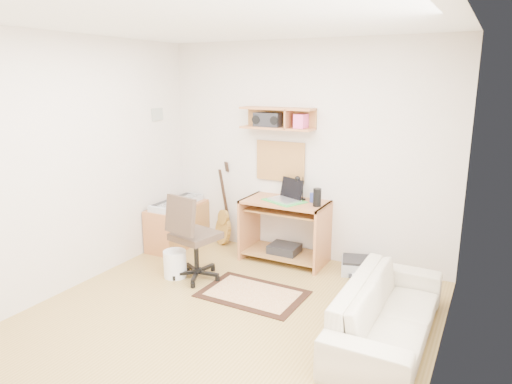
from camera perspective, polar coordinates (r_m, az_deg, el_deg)
The scene contains 22 objects.
floor at distance 4.34m, azimuth -4.91°, elevation -16.24°, with size 3.60×4.00×0.01m, color #A78545.
ceiling at distance 3.79m, azimuth -5.77°, elevation 20.42°, with size 3.60×4.00×0.01m, color white.
back_wall at distance 5.61m, azimuth 5.93°, elevation 4.87°, with size 3.60×0.01×2.60m, color beige.
left_wall at distance 5.06m, azimuth -22.76°, elevation 2.88°, with size 0.01×4.00×2.60m, color beige.
right_wall at distance 3.27m, azimuth 22.31°, elevation -2.58°, with size 0.01×4.00×2.60m, color beige.
wall_shelf at distance 5.57m, azimuth 2.62°, elevation 9.00°, with size 0.90×0.25×0.26m, color #B77140.
cork_board at distance 5.73m, azimuth 3.01°, elevation 3.78°, with size 0.64×0.03×0.49m, color #A87B54.
wall_photo at distance 6.05m, azimuth -11.99°, elevation 9.29°, with size 0.02×0.20×0.15m, color #4C8CBF.
desk at distance 5.63m, azimuth 3.54°, elevation -4.78°, with size 1.00×0.55×0.75m, color #B77140, non-canonical shape.
laptop at distance 5.47m, azimuth 3.50°, elevation 0.21°, with size 0.35×0.35×0.26m, color silver, non-canonical shape.
speaker at distance 5.30m, azimuth 7.49°, elevation -0.66°, with size 0.09×0.09×0.21m, color black.
desk_lamp at distance 5.55m, azimuth 5.74°, elevation 0.50°, with size 0.10×0.10×0.29m, color black, non-canonical shape.
pencil_cup at distance 5.48m, azimuth 6.98°, elevation -0.68°, with size 0.08×0.08×0.11m, color #313E95.
boombox at distance 5.62m, azimuth 1.44°, elevation 8.85°, with size 0.32×0.15×0.17m, color black.
rug at distance 4.90m, azimuth -0.41°, elevation -12.33°, with size 1.04×0.70×0.01m, color beige.
task_chair at distance 5.13m, azimuth -7.38°, elevation -5.36°, with size 0.50×0.50×0.98m, color #392C21, non-canonical shape.
cabinet at distance 6.23m, azimuth -9.56°, elevation -4.05°, with size 0.40×0.90×0.55m, color #B77140.
music_keyboard at distance 6.15m, azimuth -9.67°, elevation -1.28°, with size 0.26×0.84×0.07m, color #B2B5BA.
guitar at distance 6.12m, azimuth -4.12°, elevation -1.49°, with size 0.30×0.18×1.11m, color #AD8235, non-canonical shape.
waste_basket at distance 5.32m, azimuth -9.88°, elevation -8.65°, with size 0.25×0.25×0.30m, color white.
printer at distance 5.49m, azimuth 12.72°, elevation -8.83°, with size 0.43×0.34×0.16m, color #A5A8AA.
sofa at distance 4.16m, azimuth 15.89°, elevation -12.87°, with size 1.72×0.50×0.67m, color beige.
Camera 1 is at (2.06, -3.15, 2.16)m, focal length 32.68 mm.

